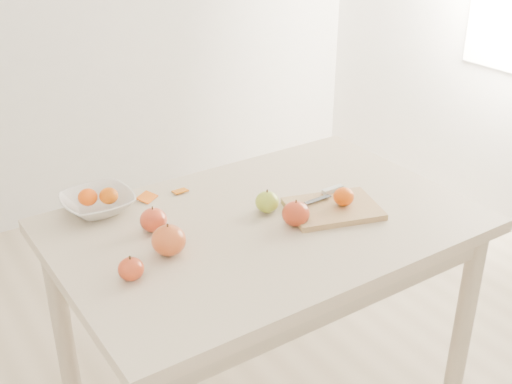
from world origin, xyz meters
TOP-DOWN VIEW (x-y plane):
  - table at (0.00, 0.00)m, footprint 1.20×0.80m
  - cutting_board at (0.20, -0.07)m, footprint 0.31×0.26m
  - board_tangerine at (0.23, -0.08)m, footprint 0.06×0.06m
  - fruit_bowl at (-0.38, 0.32)m, footprint 0.21×0.21m
  - bowl_tangerine_near at (-0.41, 0.33)m, footprint 0.06×0.06m
  - bowl_tangerine_far at (-0.35, 0.31)m, footprint 0.06×0.06m
  - orange_peel_a at (-0.23, 0.31)m, footprint 0.07×0.07m
  - orange_peel_b at (-0.12, 0.30)m, footprint 0.05×0.04m
  - paring_knife at (0.24, 0.00)m, footprint 0.17×0.05m
  - apple_green at (0.03, 0.04)m, footprint 0.07×0.07m
  - apple_red_d at (-0.45, -0.06)m, footprint 0.07×0.07m
  - apple_red_a at (-0.30, 0.12)m, footprint 0.08×0.08m
  - apple_red_e at (0.06, -0.07)m, footprint 0.08×0.08m
  - apple_red_b at (-0.32, -0.01)m, footprint 0.09×0.09m

SIDE VIEW (x-z plane):
  - table at x=0.00m, z-range 0.28..1.03m
  - orange_peel_a at x=-0.23m, z-range 0.75..0.76m
  - orange_peel_b at x=-0.12m, z-range 0.75..0.76m
  - cutting_board at x=0.20m, z-range 0.75..0.77m
  - paring_knife at x=0.24m, z-range 0.77..0.78m
  - fruit_bowl at x=-0.38m, z-range 0.75..0.80m
  - apple_red_d at x=-0.45m, z-range 0.75..0.81m
  - apple_green at x=0.03m, z-range 0.75..0.81m
  - apple_red_a at x=-0.30m, z-range 0.75..0.82m
  - apple_red_e at x=0.06m, z-range 0.75..0.82m
  - apple_red_b at x=-0.32m, z-range 0.75..0.83m
  - board_tangerine at x=0.23m, z-range 0.77..0.82m
  - bowl_tangerine_far at x=-0.35m, z-range 0.77..0.82m
  - bowl_tangerine_near at x=-0.41m, z-range 0.77..0.82m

